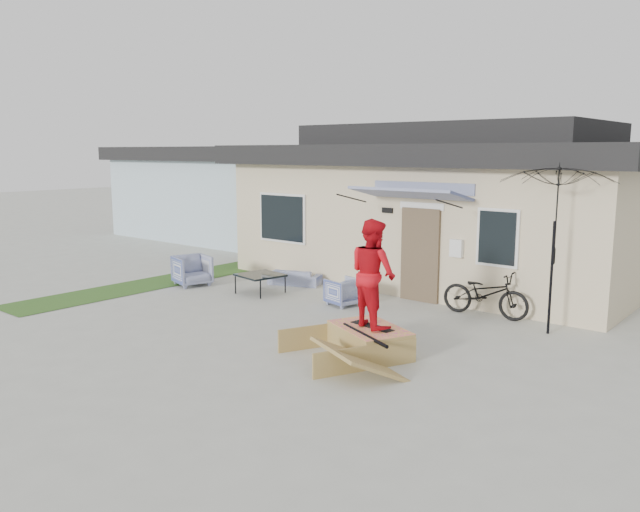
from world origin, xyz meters
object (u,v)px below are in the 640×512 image
Objects in this scene: coffee_table at (260,284)px; bicycle at (486,289)px; loveseat at (295,275)px; patio_umbrella at (554,240)px; skater at (373,271)px; armchair_right at (343,290)px; skateboard at (372,326)px; skate_ramp at (370,341)px; armchair_left at (192,269)px.

bicycle reaches higher than coffee_table.
loveseat is 0.73× the size of bicycle.
skater is at bearing -121.46° from patio_umbrella.
armchair_right is 3.35m from skateboard.
loveseat is at bearing 155.09° from skateboard.
skater reaches higher than coffee_table.
armchair_left is at bearing -168.94° from skate_ramp.
skateboard is (4.66, -3.26, 0.22)m from loveseat.
coffee_table is 5.18m from skater.
armchair_left is 1.27× the size of armchair_right.
patio_umbrella reaches higher than skate_ramp.
skater is (4.63, -2.01, 1.17)m from coffee_table.
coffee_table reaches higher than skate_ramp.
armchair_right is (2.26, -0.92, 0.07)m from loveseat.
loveseat is 1.57× the size of armchair_left.
bicycle is 3.52m from skate_ramp.
coffee_table is at bearing -2.74° from skater.
coffee_table is 1.11× the size of skateboard.
patio_umbrella reaches higher than bicycle.
skate_ramp is at bearing 168.95° from bicycle.
armchair_right is at bearing -23.61° from skater.
skater is (2.39, -2.33, 1.07)m from armchair_right.
skateboard is at bearing 169.18° from bicycle.
loveseat is at bearing -31.41° from armchair_left.
armchair_left is 0.37× the size of patio_umbrella.
armchair_left reaches higher than skateboard.
skateboard is 0.92m from skater.
loveseat is 5.08m from bicycle.
armchair_right is 2.27m from coffee_table.
loveseat is 5.80m from skater.
skate_ramp is at bearing 86.04° from skater.
skater is at bearing 169.18° from bicycle.
skate_ramp is 2.17× the size of skateboard.
skater is (-0.41, -3.44, 0.83)m from bicycle.
patio_umbrella is at bearing 9.00° from coffee_table.
patio_umbrella reaches higher than coffee_table.
armchair_right is 0.37× the size of bicycle.
skate_ramp is 0.26m from skateboard.
skate_ramp is (2.37, -2.38, -0.10)m from armchair_right.
bicycle reaches higher than skate_ramp.
bicycle is at bearing 93.30° from skateboard.
bicycle is (7.00, 1.89, 0.16)m from armchair_left.
skater is (-1.86, -3.04, -0.35)m from patio_umbrella.
armchair_right is 3.02m from bicycle.
armchair_left is 0.47× the size of bicycle.
armchair_right is at bearing 159.62° from skate_ramp.
loveseat is 0.59× the size of patio_umbrella.
loveseat is 1.25m from coffee_table.
skater is (0.02, 0.04, 1.18)m from skate_ramp.
skater reaches higher than skateboard.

